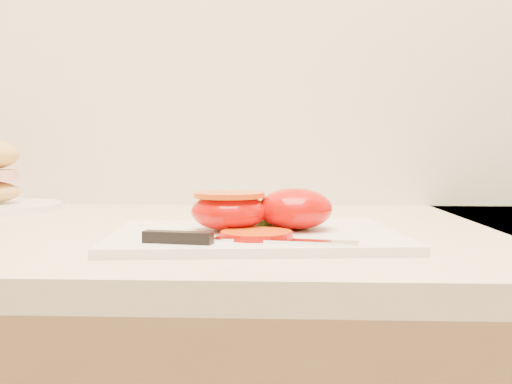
{
  "coord_description": "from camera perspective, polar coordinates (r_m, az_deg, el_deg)",
  "views": [
    {
      "loc": [
        -0.11,
        0.91,
        1.03
      ],
      "look_at": [
        -0.14,
        1.57,
        0.99
      ],
      "focal_mm": 40.0,
      "sensor_mm": 36.0,
      "label": 1
    }
  ],
  "objects": [
    {
      "name": "cutting_board",
      "position": [
        0.66,
        -0.04,
        -4.39
      ],
      "size": [
        0.35,
        0.26,
        0.01
      ],
      "primitive_type": "cube",
      "rotation": [
        0.0,
        0.0,
        0.09
      ],
      "color": "white",
      "rests_on": "counter"
    },
    {
      "name": "knife",
      "position": [
        0.58,
        -3.61,
        -4.69
      ],
      "size": [
        0.22,
        0.05,
        0.01
      ],
      "rotation": [
        0.0,
        0.0,
        -0.18
      ],
      "color": "silver",
      "rests_on": "cutting_board"
    },
    {
      "name": "tomato_half_cut",
      "position": [
        0.67,
        -2.7,
        -1.78
      ],
      "size": [
        0.09,
        0.09,
        0.04
      ],
      "color": "#D80500",
      "rests_on": "cutting_board"
    },
    {
      "name": "tomato_half_dome",
      "position": [
        0.68,
        3.9,
        -1.68
      ],
      "size": [
        0.09,
        0.09,
        0.05
      ],
      "primitive_type": "ellipsoid",
      "color": "#D80500",
      "rests_on": "cutting_board"
    },
    {
      "name": "tomato_slice_0",
      "position": [
        0.61,
        0.04,
        -4.24
      ],
      "size": [
        0.08,
        0.08,
        0.01
      ],
      "primitive_type": "cylinder",
      "color": "#E55C13",
      "rests_on": "cutting_board"
    },
    {
      "name": "lettuce_leaf_0",
      "position": [
        0.73,
        1.83,
        -2.34
      ],
      "size": [
        0.12,
        0.1,
        0.02
      ],
      "primitive_type": "ellipsoid",
      "rotation": [
        0.0,
        0.0,
        0.38
      ],
      "color": "#76BB31",
      "rests_on": "cutting_board"
    }
  ]
}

